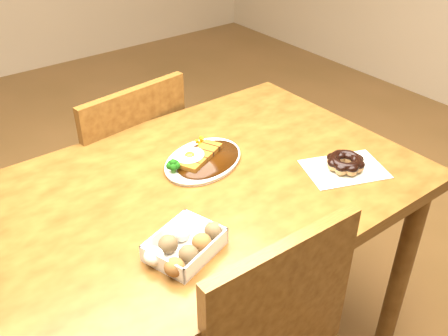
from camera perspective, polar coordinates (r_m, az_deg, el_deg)
table at (r=1.41m, az=-2.62°, el=-5.06°), size 1.20×0.80×0.75m
chair_far at (r=1.90m, az=-11.51°, el=-0.95°), size 0.47×0.47×0.87m
katsu_curry_plate at (r=1.43m, az=-2.60°, el=1.02°), size 0.31×0.27×0.05m
donut_box at (r=1.12m, az=-4.55°, el=-8.79°), size 0.20×0.17×0.05m
pon_de_ring at (r=1.43m, az=13.69°, el=0.56°), size 0.26×0.22×0.04m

